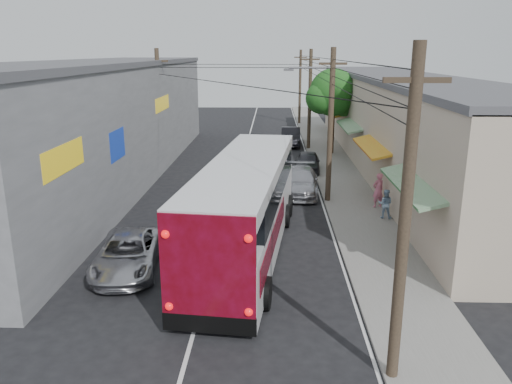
# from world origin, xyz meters

# --- Properties ---
(ground) EXTENTS (120.00, 120.00, 0.00)m
(ground) POSITION_xyz_m (0.00, 0.00, 0.00)
(ground) COLOR black
(ground) RESTS_ON ground
(sidewalk) EXTENTS (3.00, 80.00, 0.12)m
(sidewalk) POSITION_xyz_m (6.50, 20.00, 0.06)
(sidewalk) COLOR slate
(sidewalk) RESTS_ON ground
(building_right) EXTENTS (7.09, 40.00, 6.25)m
(building_right) POSITION_xyz_m (10.99, 22.00, 3.15)
(building_right) COLOR #B7A692
(building_right) RESTS_ON ground
(building_left) EXTENTS (7.20, 36.00, 7.25)m
(building_left) POSITION_xyz_m (-8.50, 18.00, 3.65)
(building_left) COLOR gray
(building_left) RESTS_ON ground
(utility_poles) EXTENTS (11.80, 45.28, 8.00)m
(utility_poles) POSITION_xyz_m (3.13, 20.33, 4.13)
(utility_poles) COLOR #473828
(utility_poles) RESTS_ON ground
(street_tree) EXTENTS (4.40, 4.00, 6.60)m
(street_tree) POSITION_xyz_m (6.87, 26.02, 4.67)
(street_tree) COLOR #3F2B19
(street_tree) RESTS_ON ground
(coach_bus) EXTENTS (4.09, 13.15, 3.73)m
(coach_bus) POSITION_xyz_m (1.21, 6.07, 1.93)
(coach_bus) COLOR silver
(coach_bus) RESTS_ON ground
(jeepney) EXTENTS (2.64, 4.91, 1.31)m
(jeepney) POSITION_xyz_m (-3.03, 4.08, 0.65)
(jeepney) COLOR #B6B5BD
(jeepney) RESTS_ON ground
(parked_suv) EXTENTS (2.33, 5.05, 1.43)m
(parked_suv) POSITION_xyz_m (3.80, 14.63, 0.71)
(parked_suv) COLOR #9E9EA5
(parked_suv) RESTS_ON ground
(parked_car_mid) EXTENTS (1.87, 4.03, 1.33)m
(parked_car_mid) POSITION_xyz_m (4.60, 20.00, 0.67)
(parked_car_mid) COLOR #292A2F
(parked_car_mid) RESTS_ON ground
(parked_car_far) EXTENTS (1.74, 4.62, 1.51)m
(parked_car_far) POSITION_xyz_m (3.80, 29.84, 0.75)
(parked_car_far) COLOR black
(parked_car_far) RESTS_ON ground
(pedestrian_near) EXTENTS (0.76, 0.66, 1.77)m
(pedestrian_near) POSITION_xyz_m (7.60, 11.84, 1.00)
(pedestrian_near) COLOR #CF6D8A
(pedestrian_near) RESTS_ON sidewalk
(pedestrian_far) EXTENTS (0.81, 0.71, 1.40)m
(pedestrian_far) POSITION_xyz_m (7.60, 10.09, 0.82)
(pedestrian_far) COLOR #8FAFD0
(pedestrian_far) RESTS_ON sidewalk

